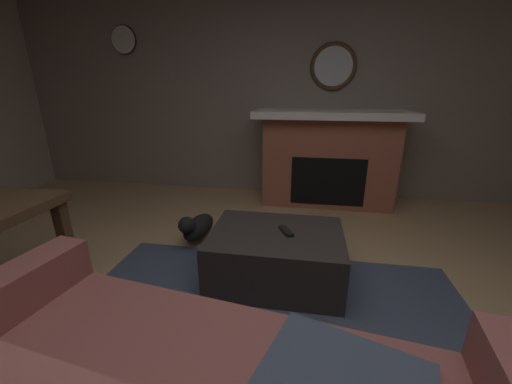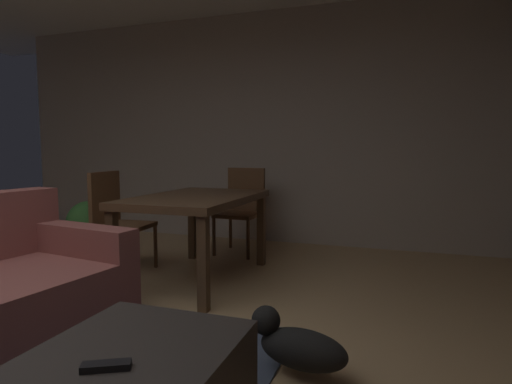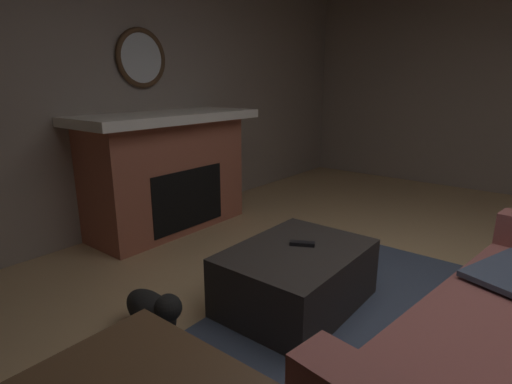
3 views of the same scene
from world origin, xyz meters
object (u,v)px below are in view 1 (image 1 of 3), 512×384
at_px(wall_clock, 124,40).
at_px(fireplace, 328,157).
at_px(round_wall_mirror, 333,66).
at_px(small_dog, 197,227).
at_px(tv_remote, 286,231).
at_px(ottoman_coffee_table, 276,256).

bearing_deg(wall_clock, fireplace, 173.94).
relative_size(round_wall_mirror, small_dog, 1.07).
xyz_separation_m(tv_remote, wall_clock, (2.32, -2.06, 1.56)).
relative_size(small_dog, wall_clock, 1.44).
height_order(ottoman_coffee_table, wall_clock, wall_clock).
bearing_deg(round_wall_mirror, fireplace, 90.00).
bearing_deg(fireplace, tv_remote, 78.09).
distance_m(ottoman_coffee_table, tv_remote, 0.22).
bearing_deg(round_wall_mirror, ottoman_coffee_table, 77.89).
bearing_deg(wall_clock, round_wall_mirror, 180.00).
xyz_separation_m(fireplace, round_wall_mirror, (-0.00, -0.29, 1.05)).
height_order(ottoman_coffee_table, tv_remote, tv_remote).
relative_size(round_wall_mirror, ottoman_coffee_table, 0.58).
xyz_separation_m(fireplace, small_dog, (1.22, 1.32, -0.41)).
distance_m(small_dog, wall_clock, 2.83).
relative_size(ottoman_coffee_table, small_dog, 1.85).
height_order(fireplace, wall_clock, wall_clock).
bearing_deg(ottoman_coffee_table, tv_remote, -175.67).
bearing_deg(fireplace, round_wall_mirror, -90.00).
height_order(ottoman_coffee_table, small_dog, ottoman_coffee_table).
bearing_deg(small_dog, wall_clock, -47.61).
xyz_separation_m(fireplace, tv_remote, (0.37, 1.77, -0.17)).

